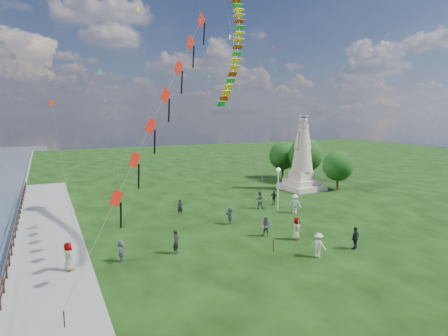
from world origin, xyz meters
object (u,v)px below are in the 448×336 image
person_8 (295,204)px  lamppost (278,179)px  person_0 (176,242)px  person_10 (68,258)px  person_3 (355,238)px  person_7 (259,200)px  person_1 (266,227)px  person_5 (121,251)px  person_9 (274,197)px  person_6 (180,207)px  statue (302,162)px  person_2 (318,245)px  person_11 (230,216)px  person_4 (296,229)px

person_8 → lamppost: bearing=159.4°
lamppost → person_8: bearing=-67.7°
person_0 → person_10: person_10 is taller
person_3 → person_7: (-0.26, 13.07, 0.07)m
person_1 → person_3: bearing=9.0°
person_5 → person_9: (17.91, 8.91, 0.01)m
person_6 → person_8: person_8 is taller
statue → person_0: (-21.77, -14.23, -2.72)m
lamppost → person_8: size_ratio=2.32×
person_3 → person_1: bearing=-68.7°
statue → person_5: (-25.52, -13.99, -2.85)m
person_2 → person_10: (-15.68, 4.80, 0.06)m
person_3 → person_9: size_ratio=1.12×
person_0 → person_11: size_ratio=1.09×
person_5 → person_4: bearing=-73.8°
person_3 → person_9: 14.11m
person_0 → person_2: person_0 is taller
person_9 → person_10: person_10 is taller
lamppost → person_4: size_ratio=2.43×
statue → person_6: bearing=-169.2°
statue → person_10: statue is taller
person_3 → person_2: bearing=-19.4°
person_11 → person_0: bearing=-49.4°
person_2 → person_9: bearing=-49.4°
person_2 → person_11: (-2.11, 9.40, -0.05)m
person_2 → person_6: size_ratio=1.13×
lamppost → person_3: 12.15m
statue → person_10: size_ratio=5.24×
person_7 → person_10: (-18.82, -8.27, -0.00)m
person_3 → person_7: person_7 is taller
person_10 → person_3: bearing=-121.5°
person_7 → person_6: bearing=15.9°
person_2 → person_0: bearing=33.2°
person_7 → person_11: 6.41m
person_0 → person_7: size_ratio=0.96×
person_0 → person_11: person_0 is taller
person_6 → person_11: size_ratio=0.94×
lamppost → person_4: bearing=-114.9°
person_8 → person_10: 21.71m
person_3 → person_7: size_ratio=0.92×
person_4 → person_6: size_ratio=1.20×
person_3 → person_4: size_ratio=0.94×
person_8 → person_9: (0.12, 3.96, -0.20)m
person_3 → person_8: 10.20m
person_4 → person_7: (2.38, 9.55, 0.01)m
person_5 → person_6: bearing=-15.5°
lamppost → person_0: lamppost is taller
person_2 → person_8: size_ratio=0.90×
person_11 → person_8: bearing=100.1°
person_7 → person_8: bearing=151.1°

